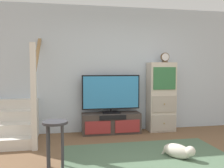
{
  "coord_description": "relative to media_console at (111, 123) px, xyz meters",
  "views": [
    {
      "loc": [
        -1.17,
        -2.66,
        1.38
      ],
      "look_at": [
        -0.36,
        1.81,
        1.07
      ],
      "focal_mm": 37.91,
      "sensor_mm": 36.0,
      "label": 1
    }
  ],
  "objects": [
    {
      "name": "dog",
      "position": [
        0.76,
        -1.57,
        -0.1
      ],
      "size": [
        0.43,
        0.47,
        0.23
      ],
      "color": "beige",
      "rests_on": "ground_plane"
    },
    {
      "name": "television",
      "position": [
        0.0,
        0.02,
        0.64
      ],
      "size": [
        1.23,
        0.22,
        0.8
      ],
      "color": "black",
      "rests_on": "media_console"
    },
    {
      "name": "back_wall",
      "position": [
        0.3,
        0.27,
        1.13
      ],
      "size": [
        6.4,
        0.12,
        2.7
      ],
      "primitive_type": "cube",
      "color": "silver",
      "rests_on": "ground_plane"
    },
    {
      "name": "desk_clock",
      "position": [
        1.18,
        -0.0,
        1.39
      ],
      "size": [
        0.19,
        0.08,
        0.21
      ],
      "color": "#4C3823",
      "rests_on": "side_cabinet"
    },
    {
      "name": "staircase",
      "position": [
        -1.94,
        0.01,
        0.15
      ],
      "size": [
        1.0,
        1.36,
        2.2
      ],
      "color": "silver",
      "rests_on": "ground_plane"
    },
    {
      "name": "area_rug",
      "position": [
        0.3,
        -1.59,
        -0.21
      ],
      "size": [
        2.6,
        1.8,
        0.01
      ],
      "primitive_type": "cube",
      "color": "#4C664C",
      "rests_on": "ground_plane"
    },
    {
      "name": "bar_stool_near",
      "position": [
        -1.06,
        -1.64,
        0.29
      ],
      "size": [
        0.34,
        0.34,
        0.67
      ],
      "color": "#333338",
      "rests_on": "ground_plane"
    },
    {
      "name": "side_cabinet",
      "position": [
        1.11,
        0.01,
        0.53
      ],
      "size": [
        0.58,
        0.38,
        1.5
      ],
      "color": "beige",
      "rests_on": "ground_plane"
    },
    {
      "name": "media_console",
      "position": [
        0.0,
        0.0,
        0.0
      ],
      "size": [
        1.23,
        0.38,
        0.43
      ],
      "color": "#423833",
      "rests_on": "ground_plane"
    }
  ]
}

